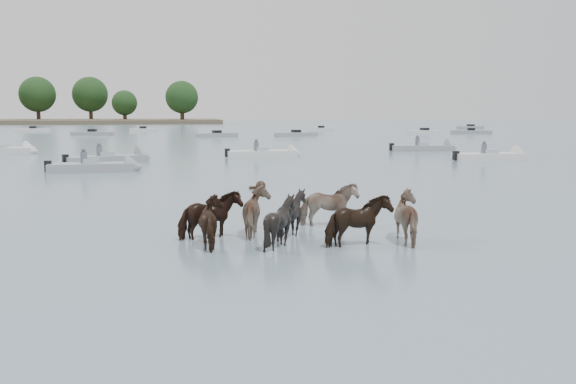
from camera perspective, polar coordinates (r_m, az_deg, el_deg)
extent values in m
plane|color=slate|center=(13.57, -7.57, -6.54)|extent=(400.00, 400.00, 0.00)
imported|color=black|center=(15.86, -7.40, -2.41)|extent=(1.80, 1.29, 1.39)
imported|color=#7E6556|center=(16.29, -2.73, -2.03)|extent=(1.53, 1.67, 1.42)
imported|color=black|center=(16.03, 0.40, -2.29)|extent=(1.44, 1.33, 1.36)
imported|color=tan|center=(17.49, 3.84, -1.38)|extent=(1.69, 0.81, 1.41)
imported|color=black|center=(15.04, -6.83, -3.03)|extent=(1.64, 1.72, 1.35)
imported|color=black|center=(14.87, -0.72, -3.04)|extent=(1.47, 1.36, 1.38)
imported|color=black|center=(14.97, 6.61, -2.96)|extent=(1.81, 1.20, 1.41)
imported|color=gray|center=(15.75, 11.74, -2.51)|extent=(1.63, 1.75, 1.43)
sphere|color=black|center=(25.82, -2.60, 0.58)|extent=(0.44, 0.44, 0.44)
cube|color=black|center=(25.80, -3.14, 0.34)|extent=(0.50, 0.22, 0.18)
cube|color=gray|center=(40.15, -16.79, 2.92)|extent=(5.23, 3.44, 0.55)
cone|color=gray|center=(40.93, -13.43, 3.12)|extent=(1.46, 1.83, 1.60)
cube|color=#99ADB7|center=(40.12, -16.81, 3.42)|extent=(1.18, 1.34, 0.35)
cube|color=black|center=(39.50, -20.28, 2.92)|extent=(0.46, 0.46, 0.60)
cylinder|color=#595966|center=(40.16, -17.39, 3.69)|extent=(0.36, 0.36, 0.70)
sphere|color=#595966|center=(40.13, -17.42, 4.33)|extent=(0.24, 0.24, 0.24)
cube|color=gray|center=(34.67, -18.03, 2.16)|extent=(4.57, 1.82, 0.55)
cone|color=gray|center=(34.55, -14.31, 2.28)|extent=(0.98, 1.64, 1.60)
cube|color=#99ADB7|center=(34.64, -18.05, 2.74)|extent=(0.85, 1.16, 0.35)
cube|color=black|center=(34.93, -21.72, 2.28)|extent=(0.37, 0.37, 0.60)
cylinder|color=#595966|center=(34.68, -18.72, 3.05)|extent=(0.36, 0.36, 0.70)
sphere|color=#595966|center=(34.65, -18.75, 3.79)|extent=(0.24, 0.24, 0.24)
cube|color=silver|center=(43.35, -2.48, 3.57)|extent=(4.97, 1.65, 0.55)
cone|color=silver|center=(43.78, 0.73, 3.62)|extent=(0.92, 1.61, 1.60)
cube|color=#99ADB7|center=(43.33, -2.49, 4.04)|extent=(0.81, 1.13, 0.35)
cube|color=black|center=(43.06, -5.75, 3.71)|extent=(0.35, 0.35, 0.60)
cylinder|color=#595966|center=(43.27, -3.01, 4.29)|extent=(0.36, 0.36, 0.70)
sphere|color=#595966|center=(43.24, -3.02, 4.89)|extent=(0.24, 0.24, 0.24)
cube|color=silver|center=(42.85, 18.47, 3.14)|extent=(4.82, 1.61, 0.55)
cone|color=silver|center=(44.06, 21.22, 3.12)|extent=(0.90, 1.60, 1.60)
cube|color=#99ADB7|center=(42.83, 18.49, 3.60)|extent=(0.80, 1.12, 0.35)
cube|color=black|center=(41.73, 15.57, 3.34)|extent=(0.35, 0.35, 0.60)
cylinder|color=#595966|center=(42.62, 18.03, 3.87)|extent=(0.36, 0.36, 0.70)
sphere|color=#595966|center=(42.60, 18.05, 4.48)|extent=(0.24, 0.24, 0.24)
cube|color=gray|center=(51.29, 12.52, 4.04)|extent=(5.22, 2.19, 0.55)
cone|color=gray|center=(52.04, 15.21, 4.00)|extent=(1.08, 1.70, 1.60)
cube|color=#99ADB7|center=(51.27, 12.53, 4.43)|extent=(0.93, 1.21, 0.35)
cube|color=black|center=(50.65, 9.76, 4.24)|extent=(0.39, 0.39, 0.60)
cylinder|color=#595966|center=(51.11, 12.12, 4.66)|extent=(0.36, 0.36, 0.70)
sphere|color=#595966|center=(51.09, 12.14, 5.16)|extent=(0.24, 0.24, 0.24)
cube|color=silver|center=(51.87, -25.40, 3.52)|extent=(4.82, 2.26, 0.55)
cone|color=silver|center=(50.98, -23.01, 3.59)|extent=(1.12, 1.71, 1.60)
cube|color=#99ADB7|center=(51.85, -25.43, 3.90)|extent=(0.95, 1.22, 0.35)
cube|color=silver|center=(104.20, -22.93, 5.40)|extent=(5.46, 1.83, 0.60)
cube|color=black|center=(104.19, -22.95, 5.61)|extent=(1.06, 1.06, 0.50)
cube|color=gray|center=(85.25, -17.99, 5.25)|extent=(5.61, 2.40, 0.60)
cube|color=black|center=(85.23, -18.00, 5.51)|extent=(1.16, 1.16, 0.50)
cube|color=silver|center=(98.07, -13.52, 5.69)|extent=(4.12, 1.75, 0.60)
cube|color=black|center=(98.06, -13.52, 5.91)|extent=(1.06, 1.06, 0.50)
cube|color=gray|center=(76.62, -6.74, 5.34)|extent=(5.35, 2.70, 0.60)
cube|color=black|center=(76.61, -6.74, 5.62)|extent=(1.21, 1.21, 0.50)
cube|color=gray|center=(78.22, 0.77, 5.44)|extent=(5.76, 2.95, 0.60)
cube|color=black|center=(78.20, 0.77, 5.72)|extent=(1.23, 1.23, 0.50)
cube|color=silver|center=(98.72, 3.15, 5.90)|extent=(4.26, 2.10, 0.60)
cube|color=black|center=(98.71, 3.15, 6.12)|extent=(1.14, 1.14, 0.50)
cube|color=silver|center=(88.98, 12.77, 5.53)|extent=(5.20, 2.10, 0.60)
cube|color=black|center=(88.97, 12.77, 5.77)|extent=(1.11, 1.11, 0.50)
cube|color=gray|center=(90.31, 16.89, 5.41)|extent=(5.79, 3.20, 0.60)
cube|color=black|center=(90.30, 16.90, 5.66)|extent=(1.27, 1.27, 0.50)
cube|color=gray|center=(114.42, 16.86, 5.83)|extent=(5.83, 3.55, 0.60)
cube|color=black|center=(114.41, 16.87, 6.02)|extent=(1.31, 1.31, 0.50)
cylinder|color=#382619|center=(172.26, -22.50, 6.72)|extent=(1.00, 1.00, 4.14)
sphere|color=black|center=(172.30, -22.59, 8.51)|extent=(9.20, 9.20, 9.20)
cylinder|color=#382619|center=(172.54, -18.11, 6.93)|extent=(1.00, 1.00, 4.21)
sphere|color=black|center=(172.59, -18.19, 8.76)|extent=(9.35, 9.35, 9.35)
cylinder|color=#382619|center=(164.21, -15.14, 6.80)|extent=(1.00, 1.00, 2.93)
sphere|color=black|center=(164.21, -15.19, 8.13)|extent=(6.50, 6.50, 6.50)
cylinder|color=#382619|center=(156.02, -9.96, 7.06)|extent=(1.00, 1.00, 3.68)
sphere|color=black|center=(156.05, -10.00, 8.82)|extent=(8.17, 8.17, 8.17)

